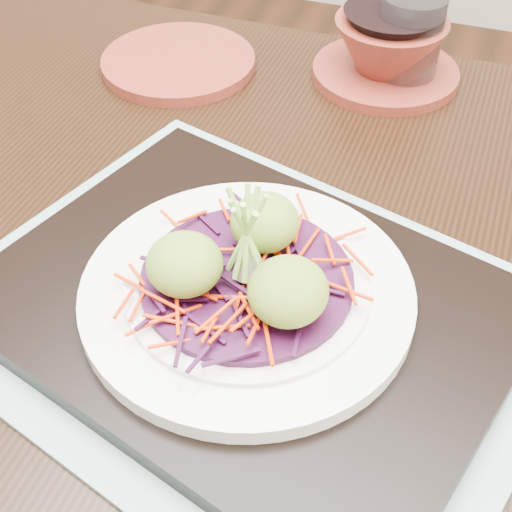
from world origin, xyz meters
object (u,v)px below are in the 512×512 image
(terracotta_bowl_set, at_px, (388,53))
(serving_tray, at_px, (247,306))
(dining_table, at_px, (297,331))
(terracotta_side_plate, at_px, (178,62))
(water_glass, at_px, (409,40))
(white_plate, at_px, (247,291))

(terracotta_bowl_set, bearing_deg, serving_tray, -93.14)
(serving_tray, bearing_deg, dining_table, 92.40)
(terracotta_side_plate, relative_size, terracotta_bowl_set, 0.92)
(dining_table, height_order, water_glass, water_glass)
(terracotta_bowl_set, bearing_deg, white_plate, -93.14)
(white_plate, height_order, terracotta_side_plate, white_plate)
(water_glass, xyz_separation_m, terracotta_bowl_set, (-0.02, 0.00, -0.02))
(white_plate, bearing_deg, dining_table, 76.23)
(terracotta_bowl_set, bearing_deg, water_glass, -0.43)
(serving_tray, height_order, water_glass, water_glass)
(white_plate, distance_m, water_glass, 0.40)
(terracotta_side_plate, bearing_deg, serving_tray, -57.96)
(serving_tray, relative_size, terracotta_bowl_set, 1.99)
(white_plate, distance_m, terracotta_side_plate, 0.40)
(serving_tray, height_order, terracotta_bowl_set, terracotta_bowl_set)
(dining_table, distance_m, terracotta_side_plate, 0.36)
(dining_table, xyz_separation_m, terracotta_side_plate, (-0.23, 0.26, 0.10))
(water_glass, height_order, terracotta_bowl_set, water_glass)
(terracotta_bowl_set, bearing_deg, dining_table, -90.40)
(dining_table, xyz_separation_m, water_glass, (0.02, 0.32, 0.15))
(serving_tray, bearing_deg, terracotta_side_plate, 138.22)
(serving_tray, xyz_separation_m, terracotta_side_plate, (-0.21, 0.34, -0.01))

